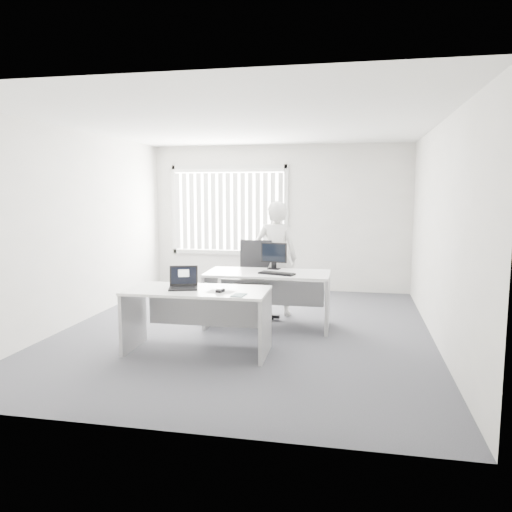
% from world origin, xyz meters
% --- Properties ---
extents(ground, '(6.00, 6.00, 0.00)m').
position_xyz_m(ground, '(0.00, 0.00, 0.00)').
color(ground, '#53545B').
rests_on(ground, ground).
extents(wall_back, '(5.00, 0.02, 2.80)m').
position_xyz_m(wall_back, '(0.00, 3.00, 1.40)').
color(wall_back, beige).
rests_on(wall_back, ground).
extents(wall_front, '(5.00, 0.02, 2.80)m').
position_xyz_m(wall_front, '(0.00, -3.00, 1.40)').
color(wall_front, beige).
rests_on(wall_front, ground).
extents(wall_left, '(0.02, 6.00, 2.80)m').
position_xyz_m(wall_left, '(-2.50, 0.00, 1.40)').
color(wall_left, beige).
rests_on(wall_left, ground).
extents(wall_right, '(0.02, 6.00, 2.80)m').
position_xyz_m(wall_right, '(2.50, 0.00, 1.40)').
color(wall_right, beige).
rests_on(wall_right, ground).
extents(ceiling, '(5.00, 6.00, 0.02)m').
position_xyz_m(ceiling, '(0.00, 0.00, 2.80)').
color(ceiling, silver).
rests_on(ceiling, wall_back).
extents(window, '(2.32, 0.06, 1.76)m').
position_xyz_m(window, '(-1.00, 2.96, 1.55)').
color(window, beige).
rests_on(window, wall_back).
extents(blinds, '(2.20, 0.10, 1.50)m').
position_xyz_m(blinds, '(-1.00, 2.90, 1.52)').
color(blinds, white).
rests_on(blinds, wall_back).
extents(desk_near, '(1.70, 0.82, 0.77)m').
position_xyz_m(desk_near, '(-0.36, -1.03, 0.55)').
color(desk_near, white).
rests_on(desk_near, ground).
extents(desk_far, '(1.74, 0.84, 0.79)m').
position_xyz_m(desk_far, '(0.26, 0.24, 0.57)').
color(desk_far, white).
rests_on(desk_far, ground).
extents(office_chair, '(0.68, 0.68, 1.18)m').
position_xyz_m(office_chair, '(-0.04, 0.71, 0.37)').
color(office_chair, black).
rests_on(office_chair, ground).
extents(person, '(0.67, 0.46, 1.78)m').
position_xyz_m(person, '(0.27, 0.97, 0.89)').
color(person, silver).
rests_on(person, ground).
extents(laptop, '(0.41, 0.39, 0.26)m').
position_xyz_m(laptop, '(-0.52, -1.06, 0.90)').
color(laptop, black).
rests_on(laptop, desk_near).
extents(paper_sheet, '(0.33, 0.25, 0.00)m').
position_xyz_m(paper_sheet, '(-0.05, -1.12, 0.77)').
color(paper_sheet, silver).
rests_on(paper_sheet, desk_near).
extents(mouse, '(0.09, 0.13, 0.05)m').
position_xyz_m(mouse, '(-0.05, -1.14, 0.79)').
color(mouse, '#A8A8AA').
rests_on(mouse, paper_sheet).
extents(booklet, '(0.16, 0.21, 0.01)m').
position_xyz_m(booklet, '(0.20, -1.28, 0.77)').
color(booklet, white).
rests_on(booklet, desk_near).
extents(keyboard, '(0.53, 0.31, 0.02)m').
position_xyz_m(keyboard, '(0.42, 0.08, 0.80)').
color(keyboard, black).
rests_on(keyboard, desk_far).
extents(monitor, '(0.40, 0.18, 0.39)m').
position_xyz_m(monitor, '(0.30, 0.53, 0.98)').
color(monitor, black).
rests_on(monitor, desk_far).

